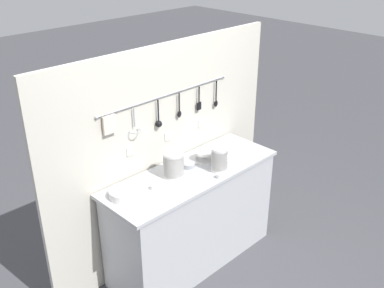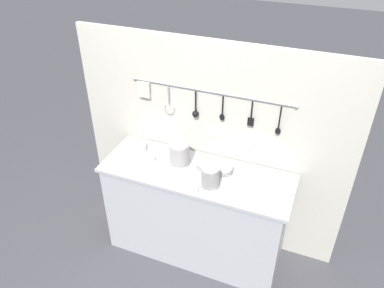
{
  "view_description": "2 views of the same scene",
  "coord_description": "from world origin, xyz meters",
  "px_view_note": "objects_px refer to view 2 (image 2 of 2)",
  "views": [
    {
      "loc": [
        -2.25,
        -2.29,
        2.75
      ],
      "look_at": [
        0.0,
        0.0,
        1.17
      ],
      "focal_mm": 42.0,
      "sensor_mm": 36.0,
      "label": 1
    },
    {
      "loc": [
        0.86,
        -2.25,
        2.81
      ],
      "look_at": [
        -0.03,
        -0.01,
        1.19
      ],
      "focal_mm": 35.0,
      "sensor_mm": 36.0,
      "label": 2
    }
  ],
  "objects_px": {
    "cup_edge_near": "(195,190)",
    "cup_edge_far": "(152,159)",
    "bowl_stack_back_corner": "(210,177)",
    "steel_mixing_bowl": "(203,166)",
    "bowl_stack_nested_right": "(180,154)",
    "plate_stack": "(133,148)",
    "bowl_stack_short_front": "(223,169)",
    "cup_front_left": "(253,172)",
    "cup_back_left": "(237,185)"
  },
  "relations": [
    {
      "from": "bowl_stack_short_front",
      "to": "cup_edge_near",
      "type": "bearing_deg",
      "value": -113.36
    },
    {
      "from": "cup_edge_near",
      "to": "bowl_stack_nested_right",
      "type": "bearing_deg",
      "value": 131.59
    },
    {
      "from": "bowl_stack_back_corner",
      "to": "bowl_stack_nested_right",
      "type": "xyz_separation_m",
      "value": [
        -0.33,
        0.19,
        0.01
      ]
    },
    {
      "from": "bowl_stack_back_corner",
      "to": "steel_mixing_bowl",
      "type": "relative_size",
      "value": 1.9
    },
    {
      "from": "plate_stack",
      "to": "bowl_stack_short_front",
      "type": "bearing_deg",
      "value": -1.37
    },
    {
      "from": "bowl_stack_back_corner",
      "to": "cup_edge_near",
      "type": "distance_m",
      "value": 0.15
    },
    {
      "from": "cup_edge_near",
      "to": "cup_edge_far",
      "type": "height_order",
      "value": "same"
    },
    {
      "from": "cup_front_left",
      "to": "cup_back_left",
      "type": "relative_size",
      "value": 1.0
    },
    {
      "from": "bowl_stack_nested_right",
      "to": "cup_front_left",
      "type": "xyz_separation_m",
      "value": [
        0.6,
        0.11,
        -0.09
      ]
    },
    {
      "from": "plate_stack",
      "to": "cup_edge_far",
      "type": "relative_size",
      "value": 4.5
    },
    {
      "from": "cup_edge_near",
      "to": "cup_back_left",
      "type": "relative_size",
      "value": 1.0
    },
    {
      "from": "bowl_stack_back_corner",
      "to": "cup_edge_near",
      "type": "bearing_deg",
      "value": -135.17
    },
    {
      "from": "bowl_stack_back_corner",
      "to": "cup_front_left",
      "type": "relative_size",
      "value": 4.26
    },
    {
      "from": "bowl_stack_short_front",
      "to": "bowl_stack_back_corner",
      "type": "bearing_deg",
      "value": -100.56
    },
    {
      "from": "cup_edge_near",
      "to": "cup_edge_far",
      "type": "bearing_deg",
      "value": 153.54
    },
    {
      "from": "steel_mixing_bowl",
      "to": "cup_front_left",
      "type": "bearing_deg",
      "value": 10.66
    },
    {
      "from": "bowl_stack_nested_right",
      "to": "cup_edge_far",
      "type": "xyz_separation_m",
      "value": [
        -0.24,
        -0.04,
        -0.09
      ]
    },
    {
      "from": "bowl_stack_back_corner",
      "to": "bowl_stack_short_front",
      "type": "distance_m",
      "value": 0.22
    },
    {
      "from": "cup_front_left",
      "to": "bowl_stack_nested_right",
      "type": "bearing_deg",
      "value": -169.63
    },
    {
      "from": "steel_mixing_bowl",
      "to": "cup_edge_far",
      "type": "distance_m",
      "value": 0.44
    },
    {
      "from": "bowl_stack_short_front",
      "to": "cup_back_left",
      "type": "xyz_separation_m",
      "value": [
        0.15,
        -0.12,
        -0.03
      ]
    },
    {
      "from": "bowl_stack_nested_right",
      "to": "cup_front_left",
      "type": "relative_size",
      "value": 4.47
    },
    {
      "from": "bowl_stack_nested_right",
      "to": "cup_back_left",
      "type": "xyz_separation_m",
      "value": [
        0.53,
        -0.1,
        -0.09
      ]
    },
    {
      "from": "bowl_stack_nested_right",
      "to": "cup_edge_far",
      "type": "bearing_deg",
      "value": -171.43
    },
    {
      "from": "cup_back_left",
      "to": "bowl_stack_nested_right",
      "type": "bearing_deg",
      "value": 169.11
    },
    {
      "from": "bowl_stack_nested_right",
      "to": "cup_edge_near",
      "type": "height_order",
      "value": "bowl_stack_nested_right"
    },
    {
      "from": "bowl_stack_short_front",
      "to": "cup_edge_far",
      "type": "relative_size",
      "value": 3.14
    },
    {
      "from": "bowl_stack_nested_right",
      "to": "plate_stack",
      "type": "relative_size",
      "value": 0.99
    },
    {
      "from": "bowl_stack_short_front",
      "to": "steel_mixing_bowl",
      "type": "height_order",
      "value": "bowl_stack_short_front"
    },
    {
      "from": "bowl_stack_back_corner",
      "to": "steel_mixing_bowl",
      "type": "xyz_separation_m",
      "value": [
        -0.14,
        0.22,
        -0.09
      ]
    },
    {
      "from": "cup_edge_near",
      "to": "cup_edge_far",
      "type": "distance_m",
      "value": 0.54
    },
    {
      "from": "bowl_stack_short_front",
      "to": "plate_stack",
      "type": "bearing_deg",
      "value": 178.63
    },
    {
      "from": "plate_stack",
      "to": "cup_edge_near",
      "type": "xyz_separation_m",
      "value": [
        0.71,
        -0.31,
        -0.01
      ]
    },
    {
      "from": "bowl_stack_short_front",
      "to": "steel_mixing_bowl",
      "type": "distance_m",
      "value": 0.18
    },
    {
      "from": "bowl_stack_nested_right",
      "to": "plate_stack",
      "type": "distance_m",
      "value": 0.47
    },
    {
      "from": "bowl_stack_short_front",
      "to": "steel_mixing_bowl",
      "type": "bearing_deg",
      "value": 174.06
    },
    {
      "from": "bowl_stack_back_corner",
      "to": "cup_edge_far",
      "type": "height_order",
      "value": "bowl_stack_back_corner"
    },
    {
      "from": "cup_front_left",
      "to": "bowl_stack_short_front",
      "type": "bearing_deg",
      "value": -157.3
    },
    {
      "from": "bowl_stack_short_front",
      "to": "steel_mixing_bowl",
      "type": "xyz_separation_m",
      "value": [
        -0.18,
        0.02,
        -0.03
      ]
    },
    {
      "from": "bowl_stack_nested_right",
      "to": "cup_back_left",
      "type": "height_order",
      "value": "bowl_stack_nested_right"
    },
    {
      "from": "cup_front_left",
      "to": "cup_edge_far",
      "type": "relative_size",
      "value": 1.0
    },
    {
      "from": "steel_mixing_bowl",
      "to": "plate_stack",
      "type": "bearing_deg",
      "value": 179.85
    },
    {
      "from": "bowl_stack_nested_right",
      "to": "cup_back_left",
      "type": "relative_size",
      "value": 4.47
    },
    {
      "from": "plate_stack",
      "to": "bowl_stack_back_corner",
      "type": "bearing_deg",
      "value": -15.77
    },
    {
      "from": "plate_stack",
      "to": "cup_front_left",
      "type": "distance_m",
      "value": 1.06
    },
    {
      "from": "cup_front_left",
      "to": "plate_stack",
      "type": "bearing_deg",
      "value": -176.04
    },
    {
      "from": "bowl_stack_short_front",
      "to": "bowl_stack_nested_right",
      "type": "bearing_deg",
      "value": -177.57
    },
    {
      "from": "bowl_stack_back_corner",
      "to": "cup_edge_far",
      "type": "distance_m",
      "value": 0.6
    },
    {
      "from": "plate_stack",
      "to": "bowl_stack_nested_right",
      "type": "bearing_deg",
      "value": -4.41
    },
    {
      "from": "cup_edge_near",
      "to": "bowl_stack_back_corner",
      "type": "bearing_deg",
      "value": 44.83
    }
  ]
}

